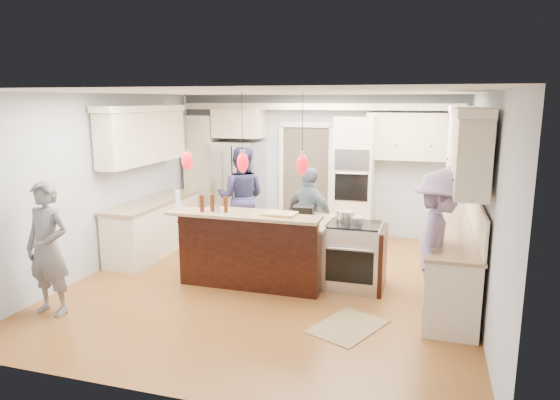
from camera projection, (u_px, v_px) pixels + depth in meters
The scene contains 23 objects.
ground_plane at pixel (273, 282), 7.25m from camera, with size 6.00×6.00×0.00m, color #9A622A.
room_shell at pixel (273, 157), 6.90m from camera, with size 5.54×6.04×2.72m.
refrigerator at pixel (239, 186), 9.99m from camera, with size 0.90×0.70×1.80m, color #B7B7BC.
oven_column at pixel (354, 179), 9.32m from camera, with size 0.72×0.69×2.30m.
back_upper_cabinets at pixel (279, 149), 9.73m from camera, with size 5.30×0.61×2.54m.
right_counter_run at pixel (454, 218), 6.64m from camera, with size 0.64×3.10×2.51m.
left_cabinets at pixel (150, 192), 8.49m from camera, with size 0.64×2.30×2.51m.
kitchen_island at pixel (258, 247), 7.30m from camera, with size 2.10×1.46×1.12m.
island_range at pixel (355, 256), 6.98m from camera, with size 0.82×0.71×0.92m.
pendant_lights at pixel (243, 162), 6.49m from camera, with size 1.75×0.15×1.03m.
person_bar_end at pixel (48, 249), 6.05m from camera, with size 0.60×0.40×1.66m, color slate.
person_far_left at pixel (241, 197), 8.89m from camera, with size 0.87×0.68×1.79m, color #27284C.
person_far_right at pixel (310, 218), 7.80m from camera, with size 0.93×0.39×1.58m, color slate.
person_range_side at pixel (439, 246), 5.88m from camera, with size 1.17×0.67×1.82m, color #9780AD.
floor_rug at pixel (348, 326), 5.82m from camera, with size 0.62×0.91×0.01m, color #998453.
water_bottle at pixel (178, 200), 6.84m from camera, with size 0.06×0.06×0.27m, color silver.
beer_bottle_a at pixel (212, 203), 6.73m from camera, with size 0.06×0.06×0.23m, color #421B0B.
beer_bottle_b at pixel (202, 203), 6.70m from camera, with size 0.06×0.06×0.23m, color #421B0B.
beer_bottle_c at pixel (226, 205), 6.66m from camera, with size 0.05×0.05×0.21m, color #421B0B.
drink_can at pixel (217, 208), 6.68m from camera, with size 0.06×0.06×0.11m, color #B7B7BC.
cutting_board at pixel (280, 214), 6.52m from camera, with size 0.42×0.30×0.03m, color tan.
pot_large at pixel (346, 216), 7.03m from camera, with size 0.25×0.25×0.15m, color #B7B7BC.
pot_small at pixel (356, 220), 6.91m from camera, with size 0.18×0.18×0.09m, color #B7B7BC.
Camera 1 is at (2.07, -6.56, 2.60)m, focal length 32.00 mm.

